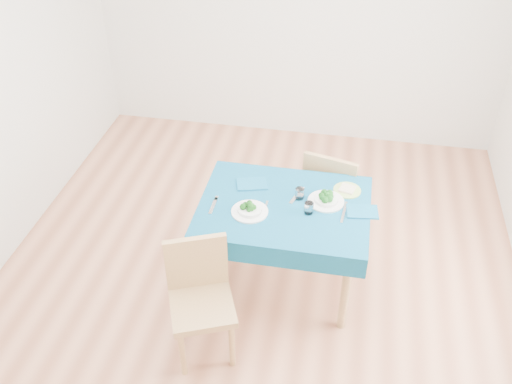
% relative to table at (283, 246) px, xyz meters
% --- Properties ---
extents(room_shell, '(4.02, 4.52, 2.73)m').
position_rel_table_xyz_m(room_shell, '(-0.20, -0.01, 0.97)').
color(room_shell, '#A26043').
rests_on(room_shell, ground).
extents(table, '(1.16, 0.88, 0.76)m').
position_rel_table_xyz_m(table, '(0.00, 0.00, 0.00)').
color(table, navy).
rests_on(table, ground).
extents(chair_near, '(0.54, 0.56, 1.00)m').
position_rel_table_xyz_m(chair_near, '(-0.41, -0.71, 0.12)').
color(chair_near, '#A37D4C').
rests_on(chair_near, ground).
extents(chair_far, '(0.53, 0.55, 1.05)m').
position_rel_table_xyz_m(chair_far, '(0.32, 0.68, 0.15)').
color(chair_far, '#A37D4C').
rests_on(chair_far, ground).
extents(bowl_near, '(0.25, 0.25, 0.08)m').
position_rel_table_xyz_m(bowl_near, '(-0.22, -0.12, 0.42)').
color(bowl_near, white).
rests_on(bowl_near, table).
extents(bowl_far, '(0.25, 0.25, 0.08)m').
position_rel_table_xyz_m(bowl_far, '(0.28, 0.09, 0.42)').
color(bowl_far, white).
rests_on(bowl_far, table).
extents(fork_near, '(0.03, 0.18, 0.00)m').
position_rel_table_xyz_m(fork_near, '(-0.48, -0.10, 0.38)').
color(fork_near, silver).
rests_on(fork_near, table).
extents(knife_near, '(0.02, 0.19, 0.00)m').
position_rel_table_xyz_m(knife_near, '(-0.12, -0.07, 0.38)').
color(knife_near, silver).
rests_on(knife_near, table).
extents(fork_far, '(0.08, 0.19, 0.00)m').
position_rel_table_xyz_m(fork_far, '(0.07, 0.11, 0.38)').
color(fork_far, silver).
rests_on(fork_far, table).
extents(knife_far, '(0.04, 0.24, 0.00)m').
position_rel_table_xyz_m(knife_far, '(0.41, -0.00, 0.38)').
color(knife_far, silver).
rests_on(knife_far, table).
extents(napkin_near, '(0.25, 0.20, 0.01)m').
position_rel_table_xyz_m(napkin_near, '(-0.27, 0.19, 0.39)').
color(napkin_near, navy).
rests_on(napkin_near, table).
extents(napkin_far, '(0.23, 0.17, 0.01)m').
position_rel_table_xyz_m(napkin_far, '(0.53, 0.02, 0.39)').
color(napkin_far, navy).
rests_on(napkin_far, table).
extents(tumbler_center, '(0.06, 0.06, 0.08)m').
position_rel_table_xyz_m(tumbler_center, '(0.09, 0.10, 0.42)').
color(tumbler_center, white).
rests_on(tumbler_center, table).
extents(tumbler_side, '(0.06, 0.06, 0.08)m').
position_rel_table_xyz_m(tumbler_side, '(0.17, -0.05, 0.42)').
color(tumbler_side, white).
rests_on(tumbler_side, table).
extents(side_plate, '(0.20, 0.20, 0.01)m').
position_rel_table_xyz_m(side_plate, '(0.41, 0.24, 0.38)').
color(side_plate, '#ABD065').
rests_on(side_plate, table).
extents(bread_slice, '(0.13, 0.13, 0.02)m').
position_rel_table_xyz_m(bread_slice, '(0.41, 0.24, 0.40)').
color(bread_slice, beige).
rests_on(bread_slice, side_plate).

